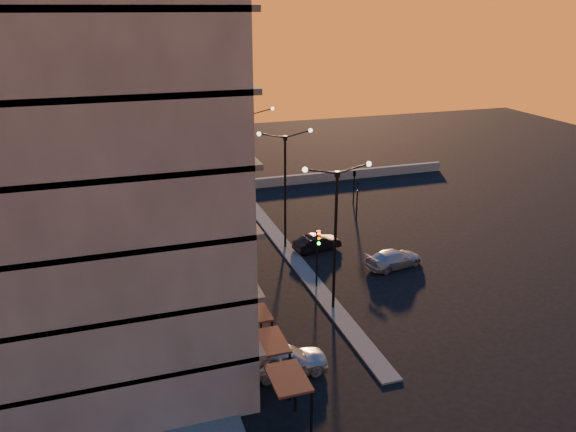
# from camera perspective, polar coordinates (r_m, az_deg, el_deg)

# --- Properties ---
(ground) EXTENTS (120.00, 120.00, 0.00)m
(ground) POSITION_cam_1_polar(r_m,az_deg,el_deg) (36.37, 4.59, -9.33)
(ground) COLOR black
(ground) RESTS_ON ground
(sidewalk_west) EXTENTS (5.00, 40.00, 0.12)m
(sidewalk_west) POSITION_cam_1_polar(r_m,az_deg,el_deg) (37.65, -12.96, -8.62)
(sidewalk_west) COLOR #525250
(sidewalk_west) RESTS_ON ground
(median) EXTENTS (1.20, 36.00, 0.12)m
(median) POSITION_cam_1_polar(r_m,az_deg,el_deg) (44.72, -0.28, -3.20)
(median) COLOR #525250
(median) RESTS_ON ground
(parapet) EXTENTS (44.00, 0.50, 1.00)m
(parapet) POSITION_cam_1_polar(r_m,az_deg,el_deg) (59.52, -3.15, 3.35)
(parapet) COLOR gray
(parapet) RESTS_ON ground
(building) EXTENTS (14.35, 17.08, 25.00)m
(building) POSITION_cam_1_polar(r_m,az_deg,el_deg) (29.72, -20.77, 7.24)
(building) COLOR #645F58
(building) RESTS_ON ground
(streetlamp_near) EXTENTS (4.32, 0.32, 9.51)m
(streetlamp_near) POSITION_cam_1_polar(r_m,az_deg,el_deg) (33.93, 4.86, -1.11)
(streetlamp_near) COLOR black
(streetlamp_near) RESTS_ON ground
(streetlamp_mid) EXTENTS (4.32, 0.32, 9.51)m
(streetlamp_mid) POSITION_cam_1_polar(r_m,az_deg,el_deg) (42.80, -0.29, 3.59)
(streetlamp_mid) COLOR black
(streetlamp_mid) RESTS_ON ground
(streetlamp_far) EXTENTS (4.32, 0.32, 9.51)m
(streetlamp_far) POSITION_cam_1_polar(r_m,az_deg,el_deg) (52.07, -3.67, 6.64)
(streetlamp_far) COLOR black
(streetlamp_far) RESTS_ON ground
(traffic_light_main) EXTENTS (0.28, 0.44, 4.25)m
(traffic_light_main) POSITION_cam_1_polar(r_m,az_deg,el_deg) (37.43, 3.04, -3.42)
(traffic_light_main) COLOR black
(traffic_light_main) RESTS_ON ground
(signal_east_a) EXTENTS (0.13, 0.16, 3.60)m
(signal_east_a) POSITION_cam_1_polar(r_m,az_deg,el_deg) (50.27, 7.03, 1.66)
(signal_east_a) COLOR black
(signal_east_a) RESTS_ON ground
(signal_east_b) EXTENTS (0.42, 1.99, 3.60)m
(signal_east_b) POSITION_cam_1_polar(r_m,az_deg,el_deg) (53.99, 6.77, 4.30)
(signal_east_b) COLOR black
(signal_east_b) RESTS_ON ground
(car_hatchback) EXTENTS (4.54, 2.04, 1.51)m
(car_hatchback) POSITION_cam_1_polar(r_m,az_deg,el_deg) (30.22, -0.23, -14.42)
(car_hatchback) COLOR #B6B9BE
(car_hatchback) RESTS_ON ground
(car_sedan) EXTENTS (3.98, 1.96, 1.25)m
(car_sedan) POSITION_cam_1_polar(r_m,az_deg,el_deg) (44.22, 2.97, -2.72)
(car_sedan) COLOR black
(car_sedan) RESTS_ON ground
(car_wagon) EXTENTS (4.74, 2.64, 1.30)m
(car_wagon) POSITION_cam_1_polar(r_m,az_deg,el_deg) (42.11, 10.73, -4.28)
(car_wagon) COLOR #ACAFB4
(car_wagon) RESTS_ON ground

